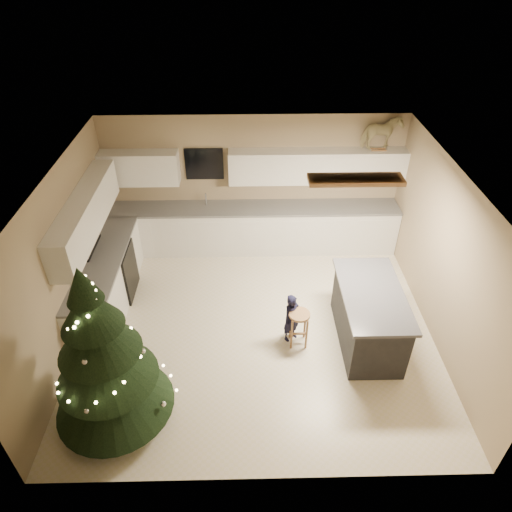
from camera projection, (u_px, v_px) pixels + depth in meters
The scene contains 8 objects.
ground_plane at pixel (256, 326), 7.36m from camera, with size 5.50×5.50×0.00m, color beige.
room_shell at pixel (258, 236), 6.32m from camera, with size 5.52×5.02×2.61m.
cabinetry at pixel (204, 232), 8.22m from camera, with size 5.50×3.20×2.00m.
island at pixel (368, 316), 6.85m from camera, with size 0.90×1.70×0.95m.
bar_stool at pixel (299, 321), 6.81m from camera, with size 0.32×0.32×0.61m.
christmas_tree at pixel (105, 364), 5.43m from camera, with size 1.54×1.49×2.46m.
toddler at pixel (292, 318), 6.91m from camera, with size 0.31×0.20×0.84m, color black.
rocking_horse at pixel (381, 133), 7.91m from camera, with size 0.74×0.48×0.60m.
Camera 1 is at (-0.12, -5.26, 5.26)m, focal length 32.00 mm.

